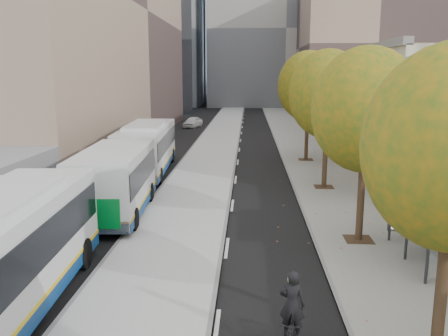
# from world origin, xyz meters

# --- Properties ---
(bus_platform) EXTENTS (4.25, 150.00, 0.15)m
(bus_platform) POSITION_xyz_m (-3.88, 35.00, 0.07)
(bus_platform) COLOR #B1B1B1
(bus_platform) RESTS_ON ground
(sidewalk) EXTENTS (4.75, 150.00, 0.08)m
(sidewalk) POSITION_xyz_m (4.12, 35.00, 0.04)
(sidewalk) COLOR gray
(sidewalk) RESTS_ON ground
(building_tan) EXTENTS (18.00, 92.00, 8.00)m
(building_tan) POSITION_xyz_m (15.50, 64.00, 4.00)
(building_tan) COLOR gray
(building_tan) RESTS_ON ground
(building_midrise) EXTENTS (24.00, 46.00, 25.00)m
(building_midrise) POSITION_xyz_m (-22.50, 41.00, 12.50)
(building_midrise) COLOR gray
(building_midrise) RESTS_ON ground
(building_far_block) EXTENTS (30.00, 18.00, 30.00)m
(building_far_block) POSITION_xyz_m (6.00, 96.00, 15.00)
(building_far_block) COLOR gray
(building_far_block) RESTS_ON ground
(bus_shelter) EXTENTS (1.90, 4.40, 2.53)m
(bus_shelter) POSITION_xyz_m (5.69, 10.96, 2.19)
(bus_shelter) COLOR #383A3F
(bus_shelter) RESTS_ON sidewalk
(tree_c) EXTENTS (4.20, 4.20, 7.28)m
(tree_c) POSITION_xyz_m (3.60, 13.00, 5.25)
(tree_c) COLOR #2F2514
(tree_c) RESTS_ON sidewalk
(tree_d) EXTENTS (4.40, 4.40, 7.60)m
(tree_d) POSITION_xyz_m (3.60, 22.00, 5.47)
(tree_d) COLOR #2F2514
(tree_d) RESTS_ON sidewalk
(tree_e) EXTENTS (4.60, 4.60, 7.92)m
(tree_e) POSITION_xyz_m (3.60, 31.00, 5.69)
(tree_e) COLOR #2F2514
(tree_e) RESTS_ON sidewalk
(bus_far) EXTENTS (3.89, 19.10, 3.16)m
(bus_far) POSITION_xyz_m (-7.43, 21.69, 1.73)
(bus_far) COLOR silver
(bus_far) RESTS_ON ground
(cyclist) EXTENTS (0.83, 1.73, 2.14)m
(cyclist) POSITION_xyz_m (0.21, 5.02, 0.79)
(cyclist) COLOR black
(cyclist) RESTS_ON ground
(distant_car) EXTENTS (2.43, 4.15, 1.33)m
(distant_car) POSITION_xyz_m (-7.82, 53.42, 0.66)
(distant_car) COLOR silver
(distant_car) RESTS_ON ground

